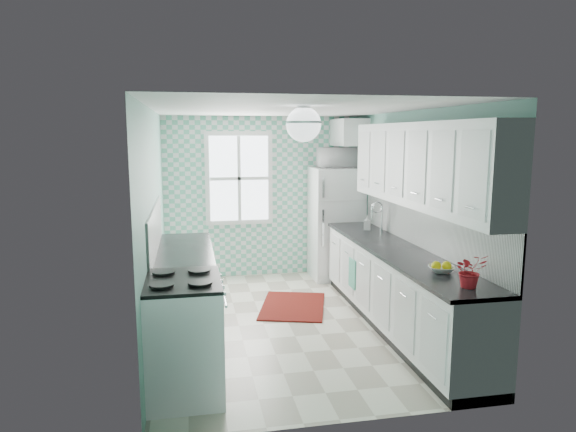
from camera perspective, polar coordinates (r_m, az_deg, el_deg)
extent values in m
cube|color=silver|center=(6.26, -0.01, -11.84)|extent=(3.00, 4.40, 0.02)
cube|color=white|center=(5.85, -0.01, 11.87)|extent=(3.00, 4.40, 0.02)
cube|color=#6CA697|center=(8.09, -3.00, 2.15)|extent=(3.00, 0.02, 2.50)
cube|color=#6CA697|center=(3.83, 6.33, -5.75)|extent=(3.00, 0.02, 2.50)
cube|color=#6CA697|center=(5.84, -14.73, -0.84)|extent=(0.02, 4.40, 2.50)
cube|color=#6CA697|center=(6.39, 13.41, 0.05)|extent=(0.02, 4.40, 2.50)
cube|color=#65C3A2|center=(8.07, -2.98, 2.13)|extent=(3.00, 0.01, 2.50)
cube|color=white|center=(7.97, -5.47, 4.18)|extent=(1.04, 0.05, 1.44)
cube|color=white|center=(7.95, -5.45, 4.17)|extent=(0.90, 0.02, 1.30)
cube|color=white|center=(6.03, 14.76, -1.06)|extent=(0.02, 3.60, 0.51)
cube|color=white|center=(5.77, -14.53, -1.50)|extent=(0.02, 2.15, 0.51)
cube|color=white|center=(5.70, 14.52, 5.52)|extent=(0.33, 3.20, 0.90)
cube|color=white|center=(7.95, 6.78, 9.20)|extent=(0.40, 0.74, 0.40)
cylinder|color=silver|center=(5.07, 1.74, 11.95)|extent=(0.14, 0.14, 0.04)
cylinder|color=silver|center=(5.07, 1.74, 11.16)|extent=(0.02, 0.02, 0.12)
sphere|color=white|center=(5.07, 1.74, 10.14)|extent=(0.34, 0.34, 0.34)
cube|color=white|center=(6.09, 12.00, -8.09)|extent=(0.60, 3.60, 0.90)
cube|color=black|center=(5.96, 12.02, -3.78)|extent=(0.63, 3.60, 0.04)
cube|color=white|center=(5.94, -11.44, -8.50)|extent=(0.60, 2.15, 0.90)
cube|color=black|center=(5.81, -11.44, -4.08)|extent=(0.63, 2.15, 0.04)
cube|color=silver|center=(8.00, 5.32, -0.78)|extent=(0.75, 0.71, 1.72)
cube|color=silver|center=(7.60, 6.12, 1.71)|extent=(0.73, 0.01, 0.02)
cube|color=silver|center=(7.48, 3.95, 3.21)|extent=(0.03, 0.03, 0.30)
cube|color=silver|center=(7.56, 3.90, -1.34)|extent=(0.03, 0.03, 0.54)
cube|color=white|center=(4.61, -11.56, -12.97)|extent=(0.66, 0.83, 0.99)
cube|color=black|center=(4.45, -11.76, -7.07)|extent=(0.66, 0.83, 0.03)
cube|color=black|center=(4.60, -7.36, -12.12)|extent=(0.01, 0.55, 0.33)
cube|color=silver|center=(6.90, 8.81, -1.93)|extent=(0.55, 0.47, 0.12)
cylinder|color=silver|center=(6.94, 10.40, -0.24)|extent=(0.02, 0.02, 0.30)
torus|color=silver|center=(6.88, 9.85, 1.30)|extent=(0.16, 0.02, 0.16)
cube|color=maroon|center=(6.79, 0.56, -9.97)|extent=(1.08, 1.31, 0.02)
cube|color=#5DA095|center=(6.59, 7.15, -6.35)|extent=(0.11, 0.24, 0.37)
imported|color=silver|center=(5.06, 16.68, -5.66)|extent=(0.31, 0.31, 0.06)
imported|color=#A81F3C|center=(4.62, 19.59, -5.73)|extent=(0.28, 0.25, 0.29)
imported|color=silver|center=(7.04, 8.80, -0.73)|extent=(0.12, 0.12, 0.20)
imported|color=white|center=(7.89, 5.43, 6.48)|extent=(0.55, 0.37, 0.30)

